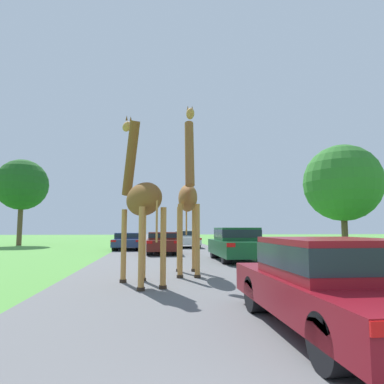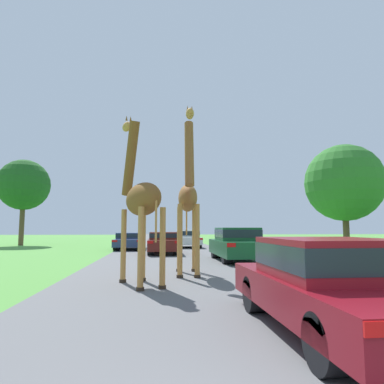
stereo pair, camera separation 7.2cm
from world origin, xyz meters
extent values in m
cube|color=#5B5B5E|center=(0.00, 30.00, 0.00)|extent=(7.38, 120.00, 0.00)
cylinder|color=#B77F3D|center=(0.34, 9.30, 1.13)|extent=(0.16, 0.16, 2.27)
cylinder|color=#2D2319|center=(0.34, 9.30, 0.05)|extent=(0.21, 0.21, 0.10)
cylinder|color=#B77F3D|center=(-0.20, 9.33, 1.13)|extent=(0.16, 0.16, 2.27)
cylinder|color=#2D2319|center=(-0.20, 9.33, 0.05)|extent=(0.21, 0.21, 0.10)
cylinder|color=#B77F3D|center=(0.41, 10.82, 1.13)|extent=(0.16, 0.16, 2.27)
cylinder|color=#2D2319|center=(0.41, 10.82, 0.05)|extent=(0.21, 0.21, 0.10)
cylinder|color=#B77F3D|center=(-0.12, 10.85, 1.13)|extent=(0.16, 0.16, 2.27)
cylinder|color=#2D2319|center=(-0.12, 10.85, 0.05)|extent=(0.21, 0.21, 0.10)
ellipsoid|color=brown|center=(0.11, 10.07, 2.52)|extent=(0.74, 2.21, 0.90)
cylinder|color=brown|center=(0.05, 8.92, 3.81)|extent=(0.32, 0.95, 2.17)
ellipsoid|color=#B77F3D|center=(0.03, 8.47, 4.89)|extent=(0.27, 0.57, 0.30)
cylinder|color=#B77F3D|center=(0.16, 11.11, 1.89)|extent=(0.06, 0.06, 1.25)
cone|color=brown|center=(0.10, 8.64, 5.12)|extent=(0.07, 0.07, 0.16)
cone|color=brown|center=(-0.03, 8.64, 5.12)|extent=(0.07, 0.07, 0.16)
cylinder|color=#B77F3D|center=(-1.85, 8.61, 1.02)|extent=(0.15, 0.15, 2.05)
cylinder|color=#2D2319|center=(-1.85, 8.61, 0.05)|extent=(0.20, 0.20, 0.09)
cylinder|color=#B77F3D|center=(-1.31, 8.83, 1.02)|extent=(0.15, 0.15, 2.05)
cylinder|color=#2D2319|center=(-1.31, 8.83, 0.05)|extent=(0.20, 0.20, 0.09)
cylinder|color=#B77F3D|center=(-1.30, 7.27, 1.02)|extent=(0.15, 0.15, 2.05)
cylinder|color=#2D2319|center=(-1.30, 7.27, 0.05)|extent=(0.20, 0.20, 0.09)
cylinder|color=#B77F3D|center=(-0.76, 7.49, 1.02)|extent=(0.15, 0.15, 2.05)
cylinder|color=#2D2319|center=(-0.76, 7.49, 0.05)|extent=(0.20, 0.20, 0.09)
ellipsoid|color=brown|center=(-1.30, 8.05, 2.30)|extent=(1.42, 2.17, 0.90)
cylinder|color=brown|center=(-1.73, 9.09, 3.63)|extent=(0.65, 1.03, 2.26)
ellipsoid|color=#B77F3D|center=(-1.91, 9.52, 4.75)|extent=(0.43, 0.61, 0.30)
cylinder|color=#B77F3D|center=(-0.93, 7.14, 1.73)|extent=(0.05, 0.05, 1.13)
cone|color=brown|center=(-1.90, 9.34, 4.98)|extent=(0.07, 0.07, 0.16)
cone|color=brown|center=(-1.78, 9.39, 4.98)|extent=(0.07, 0.07, 0.16)
cube|color=maroon|center=(1.63, 3.58, 0.53)|extent=(1.81, 4.47, 0.52)
cube|color=maroon|center=(1.63, 3.58, 1.08)|extent=(1.63, 2.01, 0.57)
cube|color=#19232D|center=(1.63, 3.58, 1.11)|extent=(1.64, 2.03, 0.34)
cylinder|color=black|center=(0.91, 4.92, 0.32)|extent=(0.36, 0.64, 0.64)
cylinder|color=black|center=(2.35, 4.92, 0.32)|extent=(0.36, 0.64, 0.64)
cylinder|color=black|center=(0.91, 2.24, 0.32)|extent=(0.36, 0.64, 0.64)
cube|color=navy|center=(-2.85, 23.78, 0.50)|extent=(1.97, 4.50, 0.51)
cube|color=navy|center=(-2.85, 23.78, 0.97)|extent=(1.78, 2.03, 0.43)
cube|color=#19232D|center=(-2.85, 23.78, 0.99)|extent=(1.80, 2.05, 0.26)
cube|color=red|center=(-3.65, 21.52, 0.68)|extent=(0.36, 0.03, 0.12)
cube|color=red|center=(-2.04, 21.52, 0.68)|extent=(0.36, 0.03, 0.12)
cylinder|color=black|center=(-3.64, 25.13, 0.29)|extent=(0.39, 0.58, 0.58)
cylinder|color=black|center=(-2.06, 25.13, 0.29)|extent=(0.39, 0.58, 0.58)
cylinder|color=black|center=(-3.64, 22.43, 0.29)|extent=(0.39, 0.58, 0.58)
cylinder|color=black|center=(-2.06, 22.43, 0.29)|extent=(0.39, 0.58, 0.58)
cube|color=#144C28|center=(2.85, 14.57, 0.60)|extent=(1.97, 4.75, 0.68)
cube|color=#144C28|center=(2.85, 14.57, 1.24)|extent=(1.77, 2.14, 0.59)
cube|color=#19232D|center=(2.85, 14.57, 1.27)|extent=(1.79, 2.16, 0.36)
cube|color=red|center=(2.04, 12.19, 0.85)|extent=(0.35, 0.03, 0.16)
cube|color=red|center=(3.66, 12.19, 0.85)|extent=(0.35, 0.03, 0.16)
cylinder|color=black|center=(2.06, 16.00, 0.31)|extent=(0.39, 0.62, 0.62)
cylinder|color=black|center=(3.64, 16.00, 0.31)|extent=(0.39, 0.62, 0.62)
cylinder|color=black|center=(2.06, 13.15, 0.31)|extent=(0.39, 0.62, 0.62)
cylinder|color=black|center=(3.64, 13.15, 0.31)|extent=(0.39, 0.62, 0.62)
cube|color=#561914|center=(-0.52, 19.38, 0.55)|extent=(1.81, 4.09, 0.61)
cube|color=#561914|center=(-0.52, 19.38, 1.06)|extent=(1.63, 1.84, 0.42)
cube|color=#19232D|center=(-0.52, 19.38, 1.09)|extent=(1.65, 1.86, 0.25)
cube|color=red|center=(-1.26, 17.32, 0.76)|extent=(0.33, 0.03, 0.15)
cube|color=red|center=(0.23, 17.32, 0.76)|extent=(0.33, 0.03, 0.15)
cylinder|color=black|center=(-1.24, 20.61, 0.28)|extent=(0.36, 0.57, 0.57)
cylinder|color=black|center=(0.21, 20.61, 0.28)|extent=(0.36, 0.57, 0.57)
cylinder|color=black|center=(-1.24, 18.15, 0.28)|extent=(0.36, 0.57, 0.57)
cylinder|color=black|center=(0.21, 18.15, 0.28)|extent=(0.36, 0.57, 0.57)
cube|color=silver|center=(1.54, 25.83, 0.54)|extent=(1.86, 3.96, 0.54)
cube|color=silver|center=(1.54, 25.83, 1.09)|extent=(1.68, 1.78, 0.57)
cube|color=#19232D|center=(1.54, 25.83, 1.12)|extent=(1.69, 1.80, 0.34)
cube|color=red|center=(0.77, 23.84, 0.73)|extent=(0.34, 0.03, 0.13)
cube|color=red|center=(2.30, 23.84, 0.73)|extent=(0.34, 0.03, 0.13)
cylinder|color=black|center=(0.79, 27.01, 0.32)|extent=(0.37, 0.64, 0.64)
cylinder|color=black|center=(2.28, 27.01, 0.32)|extent=(0.37, 0.64, 0.64)
cylinder|color=black|center=(0.79, 24.64, 0.32)|extent=(0.37, 0.64, 0.64)
cylinder|color=black|center=(2.28, 24.64, 0.32)|extent=(0.37, 0.64, 0.64)
cylinder|color=brown|center=(12.09, 21.18, 1.94)|extent=(0.42, 0.42, 3.87)
sphere|color=#2D7028|center=(12.09, 21.18, 4.67)|extent=(5.35, 5.35, 5.35)
cylinder|color=brown|center=(-12.88, 30.57, 2.36)|extent=(0.42, 0.42, 4.72)
sphere|color=#1E561E|center=(-12.88, 30.57, 5.40)|extent=(4.54, 4.54, 4.54)
camera|label=1|loc=(-0.98, -1.30, 1.52)|focal=32.00mm
camera|label=2|loc=(-0.91, -1.31, 1.52)|focal=32.00mm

